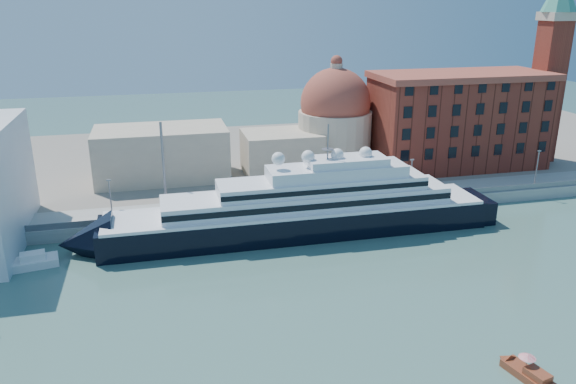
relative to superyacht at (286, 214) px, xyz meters
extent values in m
plane|color=#335951|center=(-1.45, -23.00, -4.18)|extent=(400.00, 400.00, 0.00)
cube|color=gray|center=(-1.45, 11.00, -2.93)|extent=(180.00, 10.00, 2.50)
cube|color=slate|center=(-1.45, 52.00, -3.18)|extent=(260.00, 72.00, 2.00)
cube|color=slate|center=(-1.45, 6.50, -1.08)|extent=(180.00, 0.10, 1.20)
cube|color=black|center=(2.20, 0.00, -2.15)|extent=(71.79, 11.04, 5.98)
cone|color=black|center=(-35.53, 0.00, -2.15)|extent=(9.20, 11.04, 11.04)
cube|color=black|center=(38.10, 0.00, -2.34)|extent=(5.52, 10.12, 5.52)
cube|color=white|center=(2.20, 0.00, 1.07)|extent=(69.95, 11.23, 0.55)
cube|color=white|center=(4.04, 0.00, 2.73)|extent=(53.38, 9.20, 2.76)
cube|color=black|center=(4.04, -4.60, 2.73)|extent=(53.38, 0.15, 1.10)
cube|color=white|center=(6.81, 0.00, 5.30)|extent=(38.65, 8.28, 2.39)
cube|color=white|center=(9.57, 0.00, 7.60)|extent=(25.77, 7.36, 2.21)
cube|color=white|center=(11.41, 0.00, 9.44)|extent=(14.73, 6.44, 1.47)
cylinder|color=slate|center=(7.73, 0.00, 13.31)|extent=(0.28, 0.28, 6.44)
sphere|color=white|center=(-1.48, 0.00, 10.73)|extent=(2.39, 2.39, 2.39)
sphere|color=white|center=(4.04, 0.00, 10.73)|extent=(2.39, 2.39, 2.39)
sphere|color=white|center=(9.57, 0.00, 10.73)|extent=(2.39, 2.39, 2.39)
sphere|color=white|center=(15.09, 0.00, 10.73)|extent=(2.39, 2.39, 2.39)
cube|color=white|center=(-45.54, -3.43, -3.60)|extent=(12.03, 5.86, 1.54)
cube|color=white|center=(-43.66, -3.08, -2.35)|extent=(4.21, 3.06, 1.15)
cube|color=brown|center=(17.61, -47.75, -3.79)|extent=(3.70, 7.04, 1.12)
cube|color=brown|center=(17.86, -48.84, -2.84)|extent=(2.38, 3.13, 0.89)
cylinder|color=slate|center=(17.48, -47.21, -2.39)|extent=(0.07, 0.07, 1.79)
cone|color=red|center=(17.48, -47.21, -1.38)|extent=(2.01, 2.01, 0.45)
cube|color=maroon|center=(50.55, 29.00, 8.82)|extent=(42.00, 18.00, 22.00)
cube|color=#974131|center=(50.55, 29.00, 20.32)|extent=(43.00, 19.00, 1.50)
cube|color=maroon|center=(74.55, 29.00, 15.32)|extent=(6.00, 6.00, 35.00)
cube|color=beige|center=(74.55, 29.00, 33.82)|extent=(7.00, 7.00, 2.00)
cylinder|color=beige|center=(20.55, 35.00, 4.82)|extent=(18.00, 18.00, 14.00)
sphere|color=#974131|center=(20.55, 35.00, 13.82)|extent=(17.00, 17.00, 17.00)
cylinder|color=beige|center=(20.55, 35.00, 21.82)|extent=(3.00, 3.00, 3.00)
cube|color=beige|center=(6.55, 33.00, 2.82)|extent=(18.00, 14.00, 10.00)
cube|color=beige|center=(-21.45, 35.00, 3.82)|extent=(30.00, 16.00, 12.00)
cylinder|color=slate|center=(-31.45, 8.00, 2.32)|extent=(0.24, 0.24, 8.00)
cube|color=slate|center=(-31.45, 8.00, 6.42)|extent=(0.80, 0.30, 0.25)
cylinder|color=slate|center=(-1.45, 8.00, 2.32)|extent=(0.24, 0.24, 8.00)
cube|color=slate|center=(-1.45, 8.00, 6.42)|extent=(0.80, 0.30, 0.25)
cylinder|color=slate|center=(28.55, 8.00, 2.32)|extent=(0.24, 0.24, 8.00)
cube|color=slate|center=(28.55, 8.00, 6.42)|extent=(0.80, 0.30, 0.25)
cylinder|color=slate|center=(58.55, 8.00, 2.32)|extent=(0.24, 0.24, 8.00)
cube|color=slate|center=(58.55, 8.00, 6.42)|extent=(0.80, 0.30, 0.25)
cylinder|color=slate|center=(-21.45, 10.00, 7.32)|extent=(0.50, 0.50, 18.00)
camera|label=1|loc=(-22.28, -94.33, 37.57)|focal=35.00mm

